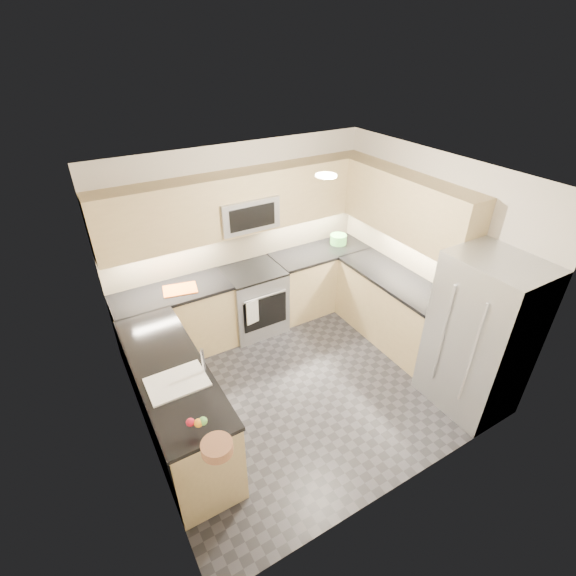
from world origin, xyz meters
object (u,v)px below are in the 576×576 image
object	(u,v)px
refrigerator	(480,337)
cutting_board	(180,289)
gas_range	(254,300)
utensil_bowl	(338,239)
fruit_basket	(217,447)
microwave	(245,212)

from	to	relation	value
refrigerator	cutting_board	xyz separation A→B (m)	(-2.43, 2.42, 0.05)
gas_range	utensil_bowl	size ratio (longest dim) A/B	3.75
gas_range	utensil_bowl	distance (m)	1.55
gas_range	cutting_board	distance (m)	1.10
gas_range	fruit_basket	size ratio (longest dim) A/B	3.77
utensil_bowl	fruit_basket	world-z (taller)	utensil_bowl
microwave	fruit_basket	world-z (taller)	microwave
gas_range	fruit_basket	bearing A→B (deg)	-121.61
microwave	utensil_bowl	size ratio (longest dim) A/B	3.13
microwave	utensil_bowl	xyz separation A→B (m)	(1.44, -0.05, -0.69)
refrigerator	gas_range	bearing A→B (deg)	120.88
refrigerator	fruit_basket	bearing A→B (deg)	178.93
microwave	utensil_bowl	bearing A→B (deg)	-2.03
refrigerator	utensil_bowl	world-z (taller)	refrigerator
gas_range	refrigerator	world-z (taller)	refrigerator
gas_range	fruit_basket	xyz separation A→B (m)	(-1.46, -2.37, 0.53)
cutting_board	fruit_basket	world-z (taller)	fruit_basket
gas_range	refrigerator	bearing A→B (deg)	-59.12
fruit_basket	cutting_board	bearing A→B (deg)	78.58
utensil_bowl	cutting_board	world-z (taller)	utensil_bowl
gas_range	microwave	size ratio (longest dim) A/B	1.20
refrigerator	fruit_basket	xyz separation A→B (m)	(-2.91, 0.05, 0.08)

